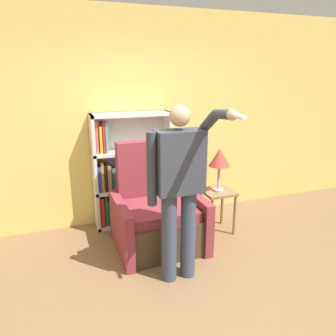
# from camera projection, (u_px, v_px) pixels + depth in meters

# --- Properties ---
(ground_plane) EXTENTS (14.00, 14.00, 0.00)m
(ground_plane) POSITION_uv_depth(u_px,v_px,m) (197.00, 306.00, 2.93)
(ground_plane) COLOR brown
(wall_back) EXTENTS (8.00, 0.06, 2.80)m
(wall_back) POSITION_uv_depth(u_px,v_px,m) (136.00, 119.00, 4.36)
(wall_back) COLOR #E0C160
(wall_back) RESTS_ON ground_plane
(bookcase) EXTENTS (1.03, 0.28, 1.51)m
(bookcase) POSITION_uv_depth(u_px,v_px,m) (125.00, 173.00, 4.34)
(bookcase) COLOR silver
(bookcase) RESTS_ON ground_plane
(armchair) EXTENTS (0.99, 0.89, 1.22)m
(armchair) POSITION_uv_depth(u_px,v_px,m) (157.00, 215.00, 3.88)
(armchair) COLOR #4C3823
(armchair) RESTS_ON ground_plane
(person_standing) EXTENTS (0.59, 0.78, 1.74)m
(person_standing) POSITION_uv_depth(u_px,v_px,m) (179.00, 184.00, 3.06)
(person_standing) COLOR #384256
(person_standing) RESTS_ON ground_plane
(side_table) EXTENTS (0.38, 0.38, 0.56)m
(side_table) POSITION_uv_depth(u_px,v_px,m) (218.00, 199.00, 4.19)
(side_table) COLOR #846647
(side_table) RESTS_ON ground_plane
(table_lamp) EXTENTS (0.26, 0.26, 0.55)m
(table_lamp) POSITION_uv_depth(u_px,v_px,m) (220.00, 159.00, 4.04)
(table_lamp) COLOR #B7B2A8
(table_lamp) RESTS_ON side_table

